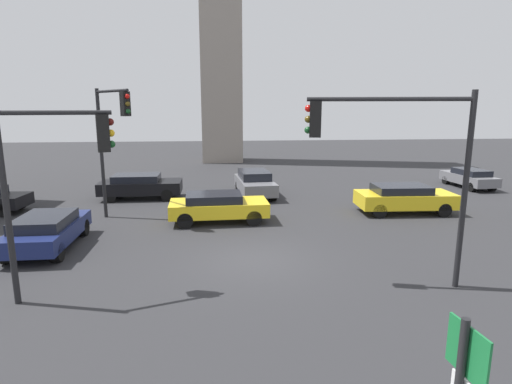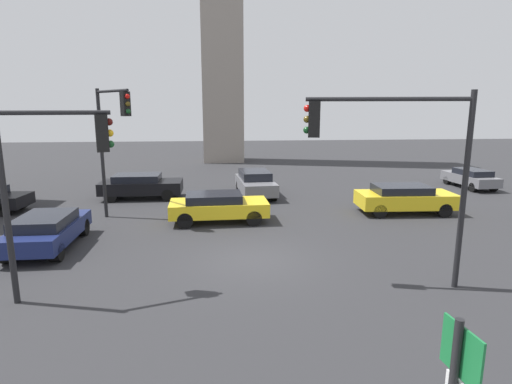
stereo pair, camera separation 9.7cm
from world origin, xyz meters
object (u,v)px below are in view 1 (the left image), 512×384
(traffic_light_1, at_px, (56,164))
(car_4, at_px, (140,185))
(traffic_light_0, at_px, (393,147))
(car_2, at_px, (255,183))
(traffic_light_2, at_px, (112,128))
(car_0, at_px, (469,177))
(car_6, at_px, (47,230))
(car_3, at_px, (404,198))
(car_1, at_px, (218,206))

(traffic_light_1, bearing_deg, car_4, 73.15)
(traffic_light_0, bearing_deg, car_2, -66.52)
(traffic_light_2, xyz_separation_m, car_2, (6.83, 5.16, -3.49))
(traffic_light_1, distance_m, car_0, 25.08)
(car_6, bearing_deg, car_3, -76.79)
(car_3, distance_m, car_4, 14.39)
(car_3, bearing_deg, car_6, -163.62)
(car_6, bearing_deg, car_0, -67.33)
(car_0, bearing_deg, car_6, 110.12)
(car_1, bearing_deg, car_4, 127.15)
(car_4, bearing_deg, traffic_light_0, -54.07)
(traffic_light_1, height_order, car_0, traffic_light_1)
(car_3, height_order, car_4, car_3)
(traffic_light_2, relative_size, car_0, 1.47)
(traffic_light_1, distance_m, car_1, 8.82)
(traffic_light_2, bearing_deg, traffic_light_0, 10.37)
(car_3, bearing_deg, traffic_light_0, -115.85)
(traffic_light_2, height_order, car_3, traffic_light_2)
(traffic_light_0, bearing_deg, car_6, -8.66)
(car_0, height_order, car_2, car_2)
(traffic_light_0, bearing_deg, car_1, -44.19)
(car_1, bearing_deg, car_0, 20.36)
(traffic_light_0, height_order, traffic_light_1, traffic_light_0)
(traffic_light_1, relative_size, car_0, 1.27)
(traffic_light_0, distance_m, car_3, 9.68)
(car_2, distance_m, car_4, 6.64)
(traffic_light_2, height_order, car_0, traffic_light_2)
(traffic_light_2, xyz_separation_m, car_1, (4.57, -0.49, -3.52))
(car_6, bearing_deg, car_4, -13.05)
(car_1, height_order, car_6, car_1)
(car_2, height_order, car_4, car_2)
(traffic_light_0, distance_m, car_2, 13.60)
(car_1, height_order, car_3, car_3)
(car_0, height_order, car_3, car_3)
(car_6, bearing_deg, traffic_light_1, -153.86)
(car_0, relative_size, car_4, 0.89)
(car_1, relative_size, car_3, 0.95)
(traffic_light_1, bearing_deg, car_0, 16.17)
(car_1, xyz_separation_m, car_3, (9.20, 0.71, 0.03))
(car_4, relative_size, car_6, 1.05)
(traffic_light_2, relative_size, car_4, 1.31)
(car_0, height_order, car_6, car_6)
(car_0, bearing_deg, car_2, 91.08)
(traffic_light_1, height_order, car_1, traffic_light_1)
(car_6, bearing_deg, car_2, -44.90)
(car_1, bearing_deg, car_6, -155.82)
(car_0, bearing_deg, traffic_light_0, 137.19)
(traffic_light_0, xyz_separation_m, car_1, (-4.84, 7.28, -3.32))
(traffic_light_1, relative_size, car_1, 1.15)
(car_0, bearing_deg, traffic_light_1, 120.70)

